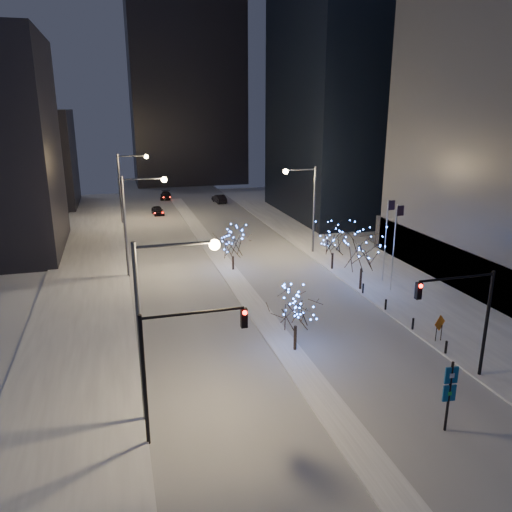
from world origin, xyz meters
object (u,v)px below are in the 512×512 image
object	(u,v)px
traffic_signal_west	(176,354)
holiday_tree_plaza_near	(363,250)
holiday_tree_median_near	(296,308)
holiday_tree_plaza_far	(333,239)
street_lamp_east	(307,198)
car_mid	(219,199)
car_far	(166,196)
car_near	(158,211)
wayfinding_sign	(450,389)
street_lamp_w_near	(159,307)
holiday_tree_median_far	(233,243)
traffic_signal_east	(467,309)
construction_sign	(440,325)
street_lamp_w_mid	(135,212)
street_lamp_w_far	(127,179)

from	to	relation	value
traffic_signal_west	holiday_tree_plaza_near	distance (m)	25.53
holiday_tree_median_near	holiday_tree_plaza_near	xyz separation A→B (m)	(10.00, 9.76, 0.65)
holiday_tree_plaza_far	street_lamp_east	bearing A→B (deg)	93.62
car_mid	car_far	xyz separation A→B (m)	(-8.83, 6.23, -0.05)
car_near	car_mid	world-z (taller)	car_mid
traffic_signal_west	car_near	bearing A→B (deg)	85.97
car_far	wayfinding_sign	xyz separation A→B (m)	(6.75, -73.89, 1.78)
street_lamp_w_near	holiday_tree_median_far	distance (m)	25.97
car_far	holiday_tree_median_far	size ratio (longest dim) A/B	1.02
street_lamp_east	traffic_signal_west	size ratio (longest dim) A/B	1.43
traffic_signal_east	construction_sign	size ratio (longest dim) A/B	3.49
street_lamp_east	holiday_tree_median_near	distance (m)	24.82
street_lamp_w_mid	holiday_tree_median_near	size ratio (longest dim) A/B	2.15
car_far	holiday_tree_plaza_near	size ratio (longest dim) A/B	0.74
street_lamp_w_near	holiday_tree_plaza_far	size ratio (longest dim) A/B	1.87
holiday_tree_median_near	street_lamp_w_near	bearing A→B (deg)	-150.52
car_near	traffic_signal_east	bearing A→B (deg)	-81.84
traffic_signal_east	car_mid	xyz separation A→B (m)	(-1.86, 63.51, -4.03)
street_lamp_w_near	holiday_tree_plaza_far	xyz separation A→B (m)	(19.44, 21.40, -3.16)
traffic_signal_west	holiday_tree_plaza_far	distance (m)	30.14
traffic_signal_west	holiday_tree_median_near	size ratio (longest dim) A/B	1.51
street_lamp_w_near	car_far	distance (m)	69.36
wayfinding_sign	holiday_tree_median_near	bearing A→B (deg)	118.07
traffic_signal_west	car_near	size ratio (longest dim) A/B	1.78
wayfinding_sign	holiday_tree_median_far	bearing A→B (deg)	103.64
car_mid	holiday_tree_median_far	size ratio (longest dim) A/B	0.97
street_lamp_w_mid	traffic_signal_east	distance (m)	31.60
street_lamp_w_far	street_lamp_w_near	bearing A→B (deg)	-90.00
traffic_signal_east	holiday_tree_median_far	distance (m)	26.39
traffic_signal_west	construction_sign	xyz separation A→B (m)	(19.30, 5.79, -3.40)
street_lamp_east	holiday_tree_median_far	distance (m)	10.97
traffic_signal_west	traffic_signal_east	size ratio (longest dim) A/B	1.00
car_mid	car_far	world-z (taller)	car_mid
street_lamp_w_near	car_near	distance (m)	55.40
car_near	holiday_tree_median_far	xyz separation A→B (m)	(4.93, -30.97, 2.32)
holiday_tree_median_near	holiday_tree_median_far	distance (m)	18.61
car_mid	car_far	bearing A→B (deg)	-41.76
car_far	holiday_tree_median_near	distance (m)	63.49
street_lamp_east	holiday_tree_median_far	xyz separation A→B (m)	(-9.58, -4.06, -3.46)
car_mid	car_far	distance (m)	10.80
holiday_tree_median_far	wayfinding_sign	world-z (taller)	holiday_tree_median_far
holiday_tree_plaza_near	wayfinding_sign	xyz separation A→B (m)	(-5.50, -20.25, -1.42)
traffic_signal_east	car_mid	distance (m)	63.67
car_near	holiday_tree_median_near	xyz separation A→B (m)	(4.93, -49.57, 2.55)
street_lamp_east	car_far	distance (m)	42.81
car_near	holiday_tree_plaza_far	xyz separation A→B (m)	(14.93, -33.51, 2.67)
construction_sign	holiday_tree_median_near	bearing A→B (deg)	150.25
street_lamp_w_mid	wayfinding_sign	xyz separation A→B (m)	(13.94, -30.16, -4.05)
car_far	holiday_tree_plaza_near	world-z (taller)	holiday_tree_plaza_near
street_lamp_east	traffic_signal_east	distance (m)	29.08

